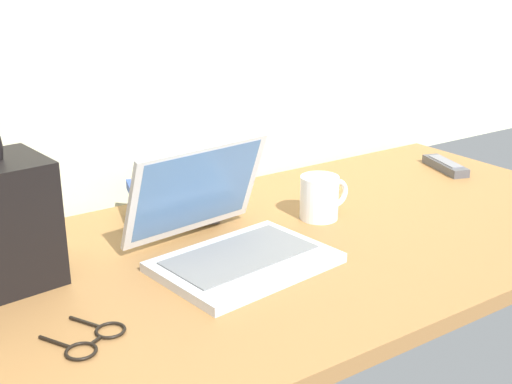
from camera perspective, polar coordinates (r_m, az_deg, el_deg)
desk at (r=1.32m, az=2.06°, el=-5.07°), size 1.60×0.76×0.03m
laptop at (r=1.24m, az=-2.47°, el=-3.83°), size 0.34×0.33×0.21m
coffee_mug at (r=1.43m, az=5.56°, el=-0.40°), size 0.12×0.08×0.10m
remote_control_near at (r=1.84m, az=15.97°, el=2.21°), size 0.09×0.17×0.02m
eyeglasses at (r=1.02m, az=-13.76°, el=-12.24°), size 0.13×0.13×0.01m
book_stack at (r=1.44m, az=-6.91°, el=-0.70°), size 0.22×0.20×0.08m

